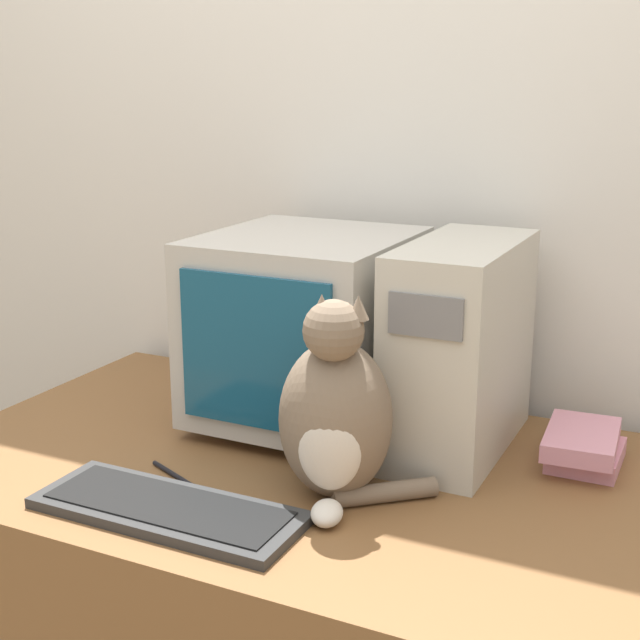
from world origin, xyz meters
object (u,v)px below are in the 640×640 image
object	(u,v)px
keyboard	(168,509)
pen	(177,477)
cat	(336,415)
book_stack	(584,447)
crt_monitor	(306,328)
computer_tower	(460,347)

from	to	relation	value
keyboard	pen	bearing A→B (deg)	118.49
cat	book_stack	distance (m)	0.49
book_stack	pen	xyz separation A→B (m)	(-0.64, -0.38, -0.03)
crt_monitor	book_stack	world-z (taller)	crt_monitor
crt_monitor	book_stack	xyz separation A→B (m)	(0.56, 0.03, -0.17)
pen	keyboard	bearing A→B (deg)	-61.51
crt_monitor	computer_tower	world-z (taller)	computer_tower
cat	book_stack	bearing A→B (deg)	23.72
keyboard	book_stack	distance (m)	0.76
pen	book_stack	bearing A→B (deg)	30.79
cat	book_stack	size ratio (longest dim) A/B	1.78
pen	cat	bearing A→B (deg)	12.79
book_stack	cat	bearing A→B (deg)	-138.43
cat	pen	xyz separation A→B (m)	(-0.28, -0.06, -0.14)
keyboard	book_stack	xyz separation A→B (m)	(0.58, 0.50, 0.03)
pen	crt_monitor	bearing A→B (deg)	76.42
crt_monitor	cat	world-z (taller)	crt_monitor
crt_monitor	keyboard	xyz separation A→B (m)	(-0.02, -0.47, -0.19)
computer_tower	keyboard	world-z (taller)	computer_tower
computer_tower	book_stack	world-z (taller)	computer_tower
book_stack	crt_monitor	bearing A→B (deg)	-176.47
crt_monitor	pen	distance (m)	0.41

